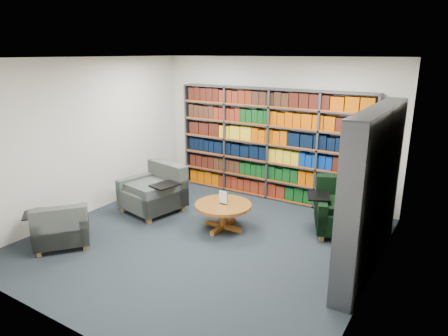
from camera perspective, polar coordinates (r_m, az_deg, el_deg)
The scene contains 7 objects.
room_shell at distance 5.96m, azimuth -3.05°, elevation 1.86°, with size 5.02×5.02×2.82m.
bookshelf_back at distance 8.01m, azimuth 6.60°, elevation 3.29°, with size 4.00×0.28×2.20m.
bookshelf_right at distance 5.70m, azimuth 20.45°, elevation -3.01°, with size 0.28×2.50×2.20m.
chair_teal_left at distance 7.59m, azimuth -9.59°, elevation -3.44°, with size 1.22×1.12×0.87m.
chair_green_right at distance 6.96m, azimuth 16.85°, elevation -5.83°, with size 1.26×1.23×0.86m.
chair_teal_front at distance 6.63m, azimuth -22.21°, elevation -8.03°, with size 1.10×1.10×0.71m.
coffee_table at distance 6.70m, azimuth -0.13°, elevation -5.87°, with size 0.95×0.95×0.67m.
Camera 1 is at (3.31, -4.73, 2.88)m, focal length 32.00 mm.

